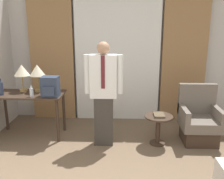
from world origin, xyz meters
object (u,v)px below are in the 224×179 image
at_px(table_lamp_right, 37,71).
at_px(side_table, 158,125).
at_px(table_lamp_left, 22,71).
at_px(bottle_near_edge, 1,88).
at_px(person, 104,91).
at_px(armchair, 199,122).
at_px(book, 159,115).
at_px(desk, 29,100).
at_px(bottle_by_lamp, 31,92).
at_px(backpack, 50,87).

bearing_deg(table_lamp_right, side_table, -10.80).
relative_size(table_lamp_left, bottle_near_edge, 1.71).
xyz_separation_m(table_lamp_right, person, (1.15, -0.42, -0.21)).
height_order(table_lamp_right, person, person).
relative_size(armchair, book, 4.21).
height_order(desk, side_table, desk).
distance_m(desk, person, 1.34).
bearing_deg(book, table_lamp_left, 170.40).
xyz_separation_m(bottle_by_lamp, side_table, (2.03, -0.06, -0.50)).
height_order(desk, armchair, armchair).
xyz_separation_m(armchair, side_table, (-0.68, -0.14, -0.00)).
distance_m(bottle_by_lamp, armchair, 2.76).
bearing_deg(table_lamp_left, table_lamp_right, 0.00).
distance_m(backpack, side_table, 1.83).
distance_m(bottle_near_edge, armchair, 3.29).
bearing_deg(table_lamp_left, backpack, -27.74).
xyz_separation_m(person, book, (0.87, 0.03, -0.40)).
distance_m(table_lamp_left, person, 1.49).
height_order(bottle_near_edge, book, bottle_near_edge).
xyz_separation_m(bottle_by_lamp, book, (2.03, -0.07, -0.33)).
bearing_deg(bottle_near_edge, desk, 13.55).
bearing_deg(armchair, table_lamp_right, 174.79).
bearing_deg(backpack, book, -3.12).
height_order(desk, backpack, backpack).
bearing_deg(bottle_near_edge, table_lamp_left, 40.19).
distance_m(desk, bottle_by_lamp, 0.29).
bearing_deg(table_lamp_left, person, -16.51).
bearing_deg(table_lamp_left, bottle_by_lamp, -51.40).
relative_size(desk, side_table, 2.44).
xyz_separation_m(table_lamp_right, book, (2.02, -0.39, -0.61)).
xyz_separation_m(desk, table_lamp_right, (0.13, 0.14, 0.47)).
xyz_separation_m(person, side_table, (0.87, 0.04, -0.57)).
distance_m(backpack, book, 1.79).
bearing_deg(side_table, table_lamp_right, 169.20).
distance_m(bottle_near_edge, side_table, 2.62).
xyz_separation_m(table_lamp_right, armchair, (2.70, -0.25, -0.78)).
xyz_separation_m(table_lamp_left, side_table, (2.29, -0.39, -0.78)).
xyz_separation_m(table_lamp_right, bottle_by_lamp, (-0.01, -0.32, -0.28)).
bearing_deg(desk, bottle_near_edge, -166.45).
height_order(table_lamp_left, bottle_by_lamp, table_lamp_left).
height_order(bottle_near_edge, bottle_by_lamp, bottle_near_edge).
height_order(person, side_table, person).
height_order(side_table, book, book).
relative_size(table_lamp_right, book, 2.11).
height_order(bottle_near_edge, person, person).
relative_size(table_lamp_left, backpack, 1.44).
relative_size(backpack, person, 0.20).
bearing_deg(table_lamp_left, book, -9.60).
bearing_deg(book, person, -177.83).
bearing_deg(side_table, desk, 173.39).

